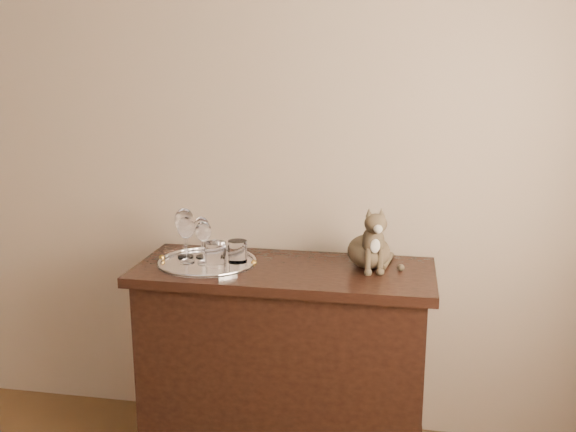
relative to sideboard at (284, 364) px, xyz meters
name	(u,v)px	position (x,y,z in m)	size (l,w,h in m)	color
wall_back	(165,132)	(-0.60, 0.31, 0.93)	(4.00, 0.10, 2.70)	tan
sideboard	(284,364)	(0.00, 0.00, 0.00)	(1.20, 0.50, 0.85)	black
tray	(207,263)	(-0.31, -0.02, 0.43)	(0.40, 0.40, 0.01)	silver
wine_glass_a	(185,233)	(-0.43, 0.04, 0.54)	(0.08, 0.08, 0.21)	white
wine_glass_b	(202,237)	(-0.36, 0.05, 0.52)	(0.07, 0.07, 0.17)	silver
wine_glass_c	(186,240)	(-0.40, -0.02, 0.53)	(0.07, 0.07, 0.19)	white
wine_glass_d	(204,242)	(-0.32, -0.03, 0.52)	(0.07, 0.07, 0.18)	silver
tumbler_a	(215,254)	(-0.27, -0.05, 0.48)	(0.09, 0.09, 0.10)	silver
tumbler_c	(237,251)	(-0.20, 0.01, 0.48)	(0.08, 0.08, 0.09)	silver
cat	(369,236)	(0.33, 0.07, 0.56)	(0.26, 0.24, 0.26)	#503C30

